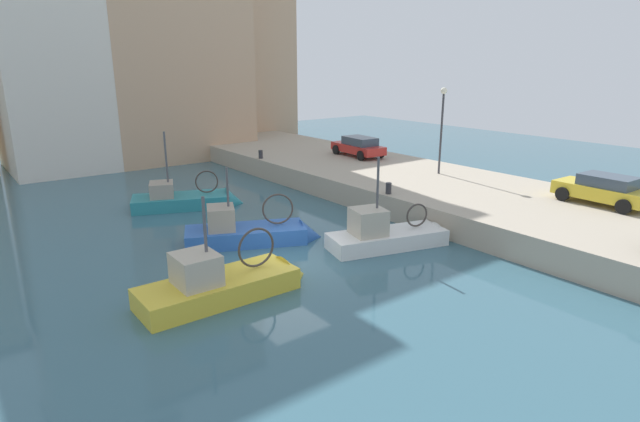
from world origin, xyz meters
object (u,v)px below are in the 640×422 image
at_px(fishing_boat_teal, 189,205).
at_px(parked_car_red, 358,146).
at_px(parked_car_yellow, 604,189).
at_px(quay_streetlamp, 442,116).
at_px(mooring_bollard_mid, 261,154).
at_px(fishing_boat_white, 393,242).
at_px(fishing_boat_blue, 254,239).
at_px(mooring_bollard_south, 389,188).
at_px(fishing_boat_yellow, 228,291).

height_order(fishing_boat_teal, parked_car_red, fishing_boat_teal).
relative_size(parked_car_yellow, quay_streetlamp, 0.83).
bearing_deg(quay_streetlamp, fishing_boat_teal, 154.32).
xyz_separation_m(mooring_bollard_mid, quay_streetlamp, (5.65, -10.35, 2.98)).
bearing_deg(fishing_boat_white, mooring_bollard_mid, 79.80).
bearing_deg(fishing_boat_blue, mooring_bollard_mid, 57.52).
bearing_deg(parked_car_yellow, mooring_bollard_south, 131.10).
bearing_deg(fishing_boat_teal, quay_streetlamp, -25.68).
height_order(fishing_boat_white, fishing_boat_blue, fishing_boat_white).
bearing_deg(quay_streetlamp, mooring_bollard_mid, 118.62).
xyz_separation_m(fishing_boat_blue, quay_streetlamp, (12.75, 0.80, 4.32)).
relative_size(fishing_boat_blue, parked_car_yellow, 1.50).
bearing_deg(fishing_boat_teal, fishing_boat_yellow, -107.38).
xyz_separation_m(parked_car_yellow, mooring_bollard_south, (-6.30, 7.22, -0.42)).
bearing_deg(parked_car_red, fishing_boat_yellow, -143.59).
xyz_separation_m(fishing_boat_blue, mooring_bollard_south, (7.10, -0.85, 1.34)).
height_order(fishing_boat_blue, mooring_bollard_south, fishing_boat_blue).
bearing_deg(fishing_boat_teal, mooring_bollard_mid, 31.37).
bearing_deg(parked_car_red, quay_streetlamp, -90.45).
xyz_separation_m(fishing_boat_yellow, mooring_bollard_south, (10.43, 3.22, 1.32)).
bearing_deg(parked_car_yellow, fishing_boat_blue, 148.93).
relative_size(fishing_boat_white, quay_streetlamp, 1.24).
xyz_separation_m(fishing_boat_white, fishing_boat_yellow, (-7.71, -0.14, -0.02)).
distance_m(parked_car_red, mooring_bollard_mid, 6.61).
bearing_deg(fishing_boat_white, mooring_bollard_south, 48.58).
height_order(parked_car_yellow, mooring_bollard_south, parked_car_yellow).
distance_m(fishing_boat_white, fishing_boat_blue, 5.88).
height_order(fishing_boat_teal, quay_streetlamp, quay_streetlamp).
relative_size(fishing_boat_blue, mooring_bollard_south, 10.89).
xyz_separation_m(fishing_boat_white, parked_car_yellow, (9.01, -4.15, 1.73)).
bearing_deg(mooring_bollard_mid, fishing_boat_teal, -148.63).
bearing_deg(mooring_bollard_mid, fishing_boat_blue, -122.48).
distance_m(fishing_boat_teal, mooring_bollard_mid, 8.31).
distance_m(fishing_boat_blue, parked_car_red, 15.11).
height_order(fishing_boat_teal, mooring_bollard_south, fishing_boat_teal).
relative_size(parked_car_red, parked_car_yellow, 1.06).
bearing_deg(parked_car_red, parked_car_yellow, -87.86).
distance_m(fishing_boat_blue, fishing_boat_teal, 6.88).
height_order(fishing_boat_white, mooring_bollard_south, fishing_boat_white).
bearing_deg(parked_car_red, fishing_boat_teal, -175.71).
bearing_deg(quay_streetlamp, mooring_bollard_south, -163.75).
distance_m(parked_car_yellow, mooring_bollard_mid, 20.23).
distance_m(parked_car_red, quay_streetlamp, 7.49).
distance_m(fishing_boat_yellow, parked_car_red, 20.12).
distance_m(fishing_boat_white, quay_streetlamp, 10.52).
relative_size(fishing_boat_white, parked_car_yellow, 1.49).
distance_m(fishing_boat_teal, fishing_boat_yellow, 11.47).
bearing_deg(fishing_boat_blue, fishing_boat_teal, 89.21).
distance_m(parked_car_yellow, mooring_bollard_south, 9.59).
relative_size(fishing_boat_teal, parked_car_red, 1.42).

